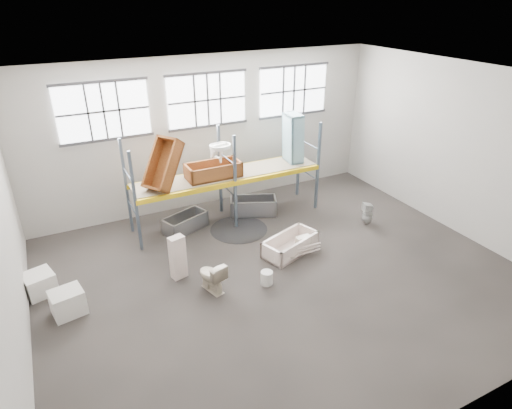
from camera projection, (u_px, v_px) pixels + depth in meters
floor at (281, 276)px, 11.47m from camera, size 12.00×10.00×0.10m
ceiling at (288, 79)px, 9.21m from camera, size 12.00×10.00×0.10m
wall_back at (208, 132)px, 14.38m from camera, size 12.00×0.10×5.00m
wall_front at (459, 315)px, 6.30m from camera, size 12.00×0.10×5.00m
wall_right at (462, 150)px, 12.78m from camera, size 0.10×10.00×5.00m
window_left at (104, 111)px, 12.51m from camera, size 2.60×0.04×1.60m
window_mid at (207, 100)px, 13.80m from camera, size 2.60×0.04×1.60m
window_right at (293, 90)px, 15.09m from camera, size 2.60×0.04×1.60m
rack_upright_la at (136, 203)px, 11.89m from camera, size 0.08×0.08×3.00m
rack_upright_lb at (126, 187)px, 12.85m from camera, size 0.08×0.08×3.00m
rack_upright_ma at (235, 183)px, 13.10m from camera, size 0.08×0.08×3.00m
rack_upright_mb at (220, 170)px, 14.06m from camera, size 0.08×0.08×3.00m
rack_upright_ra at (318, 167)px, 14.31m from camera, size 0.08×0.08×3.00m
rack_upright_rb at (299, 156)px, 15.27m from camera, size 0.08×0.08×3.00m
rack_beam_front at (235, 183)px, 13.10m from camera, size 6.00×0.10×0.14m
rack_beam_back at (220, 170)px, 14.06m from camera, size 6.00×0.10×0.14m
shelf_deck at (227, 174)px, 13.55m from camera, size 5.90×1.10×0.03m
wet_patch at (239, 229)px, 13.61m from camera, size 1.80×1.80×0.00m
bathtub_beige at (290, 245)px, 12.32m from camera, size 1.84×1.28×0.49m
cistern_spare at (303, 243)px, 12.35m from camera, size 0.43×0.22×0.40m
sink_in_tub at (292, 255)px, 11.99m from camera, size 0.43×0.43×0.14m
toilet_beige at (212, 276)px, 10.69m from camera, size 0.67×0.90×0.82m
cistern_tall at (178, 257)px, 11.10m from camera, size 0.44×0.34×1.20m
toilet_white at (368, 213)px, 13.78m from camera, size 0.42×0.42×0.74m
steel_tub_left at (185, 223)px, 13.48m from camera, size 1.51×1.10×0.50m
steel_tub_right at (253, 206)px, 14.47m from camera, size 1.67×1.25×0.55m
rust_tub_flat at (213, 170)px, 13.18m from camera, size 1.66×0.78×0.47m
rust_tub_tilted at (163, 164)px, 12.32m from camera, size 1.44×1.31×1.52m
sink_on_shelf at (221, 162)px, 13.08m from camera, size 0.77×0.66×0.59m
blue_tub_upright at (293, 138)px, 14.18m from camera, size 0.57×0.79×1.61m
bucket at (267, 278)px, 11.01m from camera, size 0.40×0.40×0.36m
carton_near at (68, 302)px, 9.96m from camera, size 0.80×0.72×0.60m
carton_far at (40, 284)px, 10.64m from camera, size 0.82×0.82×0.56m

